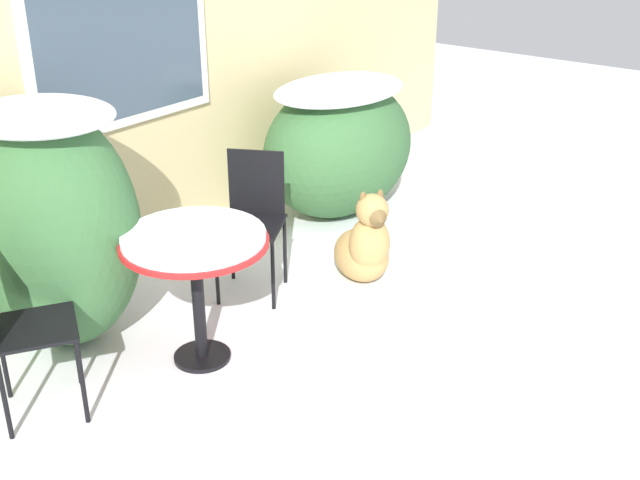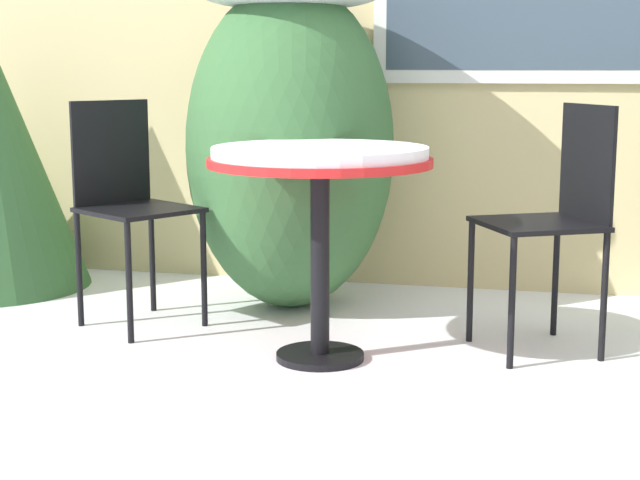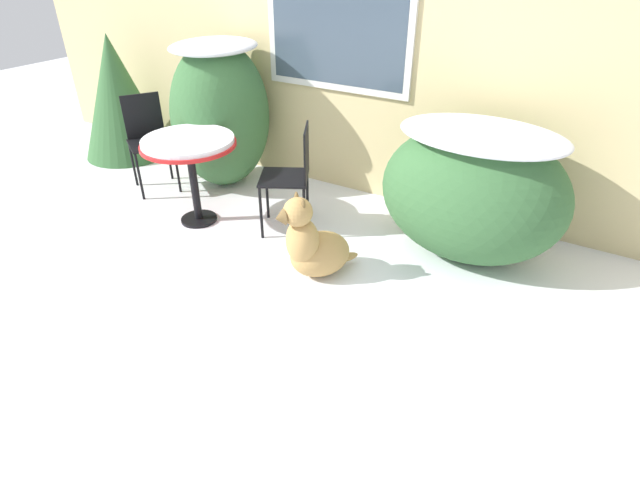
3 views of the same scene
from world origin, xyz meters
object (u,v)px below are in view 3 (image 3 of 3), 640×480
patio_chair_near_table (292,173)px  dog (313,246)px  patio_chair_far_side (148,137)px  patio_table (189,150)px

patio_chair_near_table → dog: 0.77m
dog → patio_chair_far_side: bearing=-159.0°
patio_chair_far_side → dog: (2.18, -0.51, -0.27)m
patio_table → patio_chair_near_table: 0.88m
patio_table → patio_chair_near_table: patio_chair_near_table is taller
patio_chair_near_table → dog: (0.51, -0.51, -0.27)m
patio_chair_near_table → patio_chair_far_side: 1.67m
patio_chair_far_side → patio_chair_near_table: bearing=-58.2°
patio_table → dog: (1.32, -0.19, -0.42)m
patio_chair_near_table → patio_chair_far_side: bearing=-118.1°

